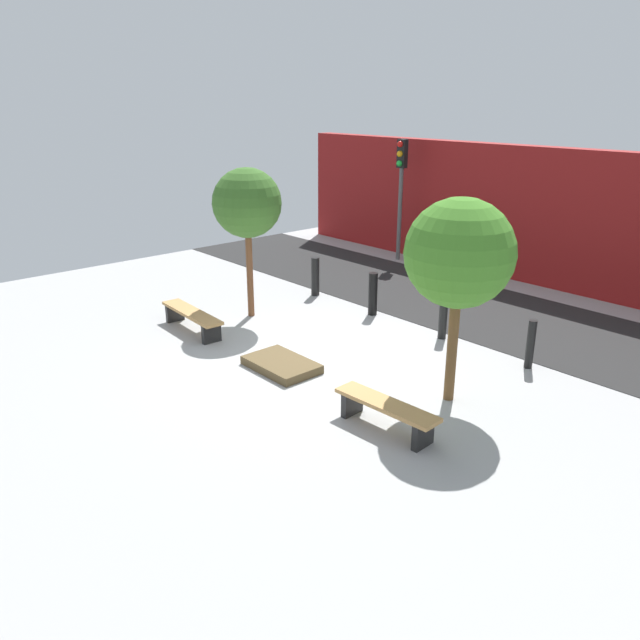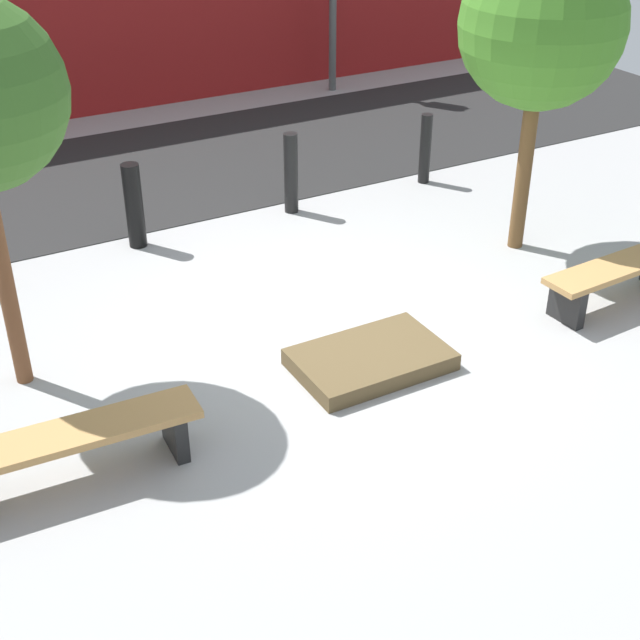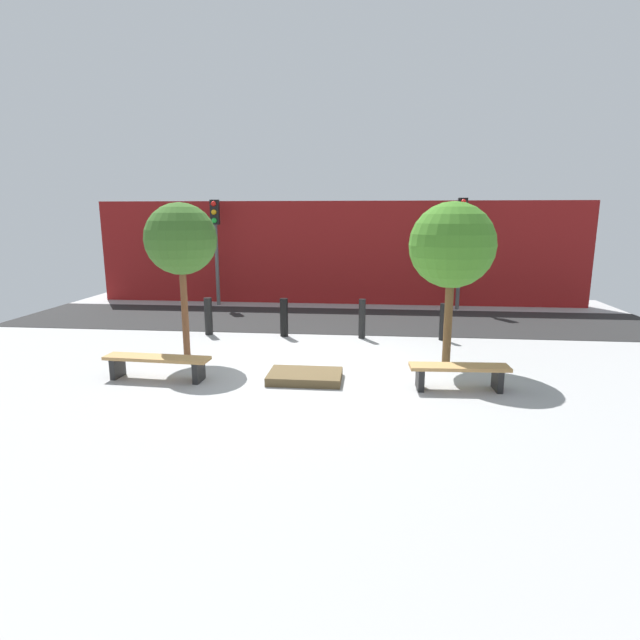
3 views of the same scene
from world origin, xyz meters
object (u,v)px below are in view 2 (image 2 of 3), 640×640
(bollard_center, at_px, (291,173))
(bench_right, at_px, (618,275))
(bench_left, at_px, (67,445))
(bollard_right, at_px, (425,149))
(planter_bed, at_px, (370,359))
(tree_behind_right_bench, at_px, (542,27))
(bollard_left, at_px, (134,206))

(bollard_center, bearing_deg, bench_right, -63.85)
(bollard_center, bearing_deg, bench_left, -136.03)
(bollard_center, height_order, bollard_right, bollard_center)
(bench_left, xyz_separation_m, planter_bed, (2.66, 0.20, -0.24))
(bollard_center, xyz_separation_m, bollard_right, (1.90, 0.00, -0.04))
(bollard_center, bearing_deg, tree_behind_right_bench, -49.77)
(bench_right, bearing_deg, bollard_right, 83.87)
(bench_right, xyz_separation_m, bollard_center, (-1.71, 3.49, 0.17))
(bench_right, distance_m, bollard_left, 5.03)
(bench_left, bearing_deg, bollard_left, 66.86)
(bench_left, xyz_separation_m, tree_behind_right_bench, (5.33, 1.46, 2.03))
(bench_right, relative_size, bollard_center, 1.76)
(bollard_right, bearing_deg, bench_right, -93.11)
(bollard_left, bearing_deg, bollard_center, 0.00)
(bench_left, bearing_deg, tree_behind_right_bench, 18.37)
(bench_left, relative_size, planter_bed, 1.49)
(planter_bed, relative_size, bollard_left, 1.39)
(planter_bed, height_order, bollard_center, bollard_center)
(bench_left, height_order, bollard_left, bollard_left)
(bench_right, relative_size, tree_behind_right_bench, 0.53)
(bollard_right, bearing_deg, tree_behind_right_bench, -95.35)
(bench_left, distance_m, bollard_center, 5.03)
(bench_right, height_order, planter_bed, bench_right)
(tree_behind_right_bench, relative_size, bollard_right, 3.59)
(bench_right, bearing_deg, bollard_left, 133.01)
(planter_bed, bearing_deg, bollard_center, 73.87)
(bollard_left, bearing_deg, bench_left, -116.15)
(bench_left, height_order, planter_bed, bench_left)
(tree_behind_right_bench, bearing_deg, bench_left, -164.65)
(bollard_left, bearing_deg, bollard_right, 0.00)
(bollard_left, distance_m, bollard_right, 3.80)
(bench_left, height_order, bollard_center, bollard_center)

